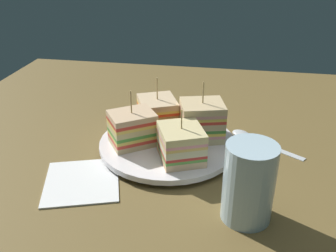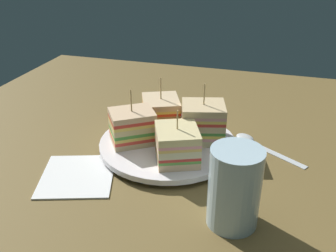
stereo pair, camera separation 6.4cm
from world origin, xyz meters
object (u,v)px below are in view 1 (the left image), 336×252
Objects in this scene: sandwich_wedge_3 at (202,120)px; drinking_glass at (248,188)px; sandwich_wedge_2 at (181,144)px; plate at (168,144)px; sandwich_wedge_0 at (158,113)px; sandwich_wedge_1 at (133,128)px; chip_pile at (162,129)px; spoon at (250,138)px; napkin at (82,181)px.

drinking_glass is at bearing 98.42° from sandwich_wedge_3.
plate is at bearing 7.36° from sandwich_wedge_2.
sandwich_wedge_0 is 0.93× the size of sandwich_wedge_3.
sandwich_wedge_1 is 5.73cm from chip_pile.
sandwich_wedge_1 is at bearing -36.04° from drinking_glass.
plate is at bearing 56.30° from spoon.
chip_pile is 17.27cm from napkin.
plate is 3.05cm from chip_pile.
sandwich_wedge_1 is 0.83× the size of napkin.
plate is at bearing 9.18° from sandwich_wedge_3.
napkin is (8.60, 17.56, -4.28)cm from sandwich_wedge_0.
napkin is (5.65, 10.36, -4.43)cm from sandwich_wedge_1.
spoon is at bearing -163.35° from chip_pile.
drinking_glass is at bearing 130.61° from chip_pile.
sandwich_wedge_0 reaches higher than drinking_glass.
napkin is at bearing 25.72° from sandwich_wedge_3.
sandwich_wedge_0 reaches higher than spoon.
drinking_glass is (-25.05, 3.76, 4.49)cm from napkin.
sandwich_wedge_3 is at bearing -139.55° from napkin.
spoon is (-11.46, -11.66, -4.10)cm from sandwich_wedge_2.
plate is 15.86cm from spoon.
sandwich_wedge_3 is 23.09cm from napkin.
sandwich_wedge_2 is 0.85× the size of drinking_glass.
plate is at bearing 5.31° from sandwich_wedge_0.
sandwich_wedge_0 is 17.98cm from spoon.
chip_pile is at bearing 49.42° from spoon.
sandwich_wedge_2 is (-8.96, 3.54, -0.17)cm from sandwich_wedge_1.
spoon is (-8.89, -3.83, -4.70)cm from sandwich_wedge_3.
chip_pile is 16.93cm from spoon.
drinking_glass is at bearing -157.93° from sandwich_wedge_2.
sandwich_wedge_1 reaches higher than napkin.
chip_pile is 0.58× the size of napkin.
sandwich_wedge_3 is at bearing -172.33° from chip_pile.
spoon reaches higher than napkin.
sandwich_wedge_2 is 8.26cm from sandwich_wedge_3.
spoon is at bearing -171.46° from sandwich_wedge_3.
spoon is at bearing -67.06° from sandwich_wedge_2.
drinking_glass is (-7.87, 18.41, -0.36)cm from sandwich_wedge_3.
sandwich_wedge_1 is 22.39cm from spoon.
plate is at bearing -133.54° from napkin.
sandwich_wedge_2 reaches higher than spoon.
drinking_glass is at bearing 171.47° from napkin.
spoon is 1.20× the size of drinking_glass.
sandwich_wedge_2 is (-3.07, 5.33, 3.45)cm from plate.
plate is 2.30× the size of sandwich_wedge_3.
chip_pile is at bearing -2.24° from sandwich_wedge_0.
sandwich_wedge_2 is 0.89× the size of sandwich_wedge_3.
sandwich_wedge_2 is at bearing -154.98° from napkin.
sandwich_wedge_0 is at bearing -52.34° from drinking_glass.
plate is 7.15cm from sandwich_wedge_1.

